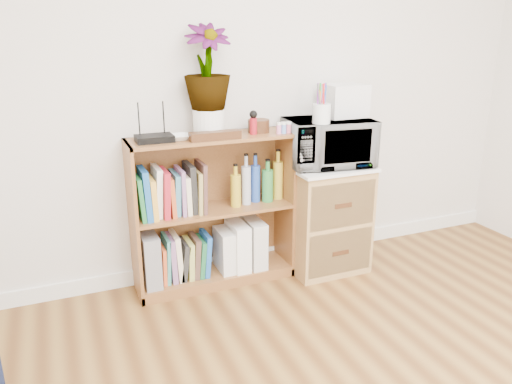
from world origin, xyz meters
TOP-DOWN VIEW (x-y plane):
  - skirting_board at (0.00, 2.24)m, footprint 4.00×0.02m
  - bookshelf at (-0.35, 2.10)m, footprint 1.00×0.30m
  - wicker_unit at (0.40, 2.02)m, footprint 0.50×0.45m
  - microwave at (0.40, 2.02)m, footprint 0.58×0.43m
  - pen_cup at (0.28, 1.91)m, footprint 0.11×0.11m
  - small_appliance at (0.53, 2.07)m, footprint 0.26×0.22m
  - router at (-0.69, 2.08)m, footprint 0.21×0.14m
  - white_bowl at (-0.55, 2.07)m, footprint 0.13×0.13m
  - plant_pot at (-0.36, 2.12)m, footprint 0.19×0.19m
  - potted_plant at (-0.36, 2.12)m, footprint 0.27×0.27m
  - trinket_box at (-0.36, 2.00)m, footprint 0.30×0.07m
  - kokeshi_doll at (-0.10, 2.06)m, footprint 0.04×0.04m
  - wooden_bowl at (-0.04, 2.11)m, footprint 0.13×0.13m
  - paint_jars at (0.08, 2.01)m, footprint 0.10×0.04m
  - file_box at (-0.76, 2.10)m, footprint 0.10×0.26m
  - magazine_holder_left at (-0.29, 2.09)m, footprint 0.09×0.22m
  - magazine_holder_mid at (-0.19, 2.09)m, footprint 0.10×0.25m
  - magazine_holder_right at (-0.08, 2.09)m, footprint 0.10×0.25m
  - cookbooks at (-0.61, 2.10)m, footprint 0.41×0.20m
  - liquor_bottles at (-0.05, 2.10)m, footprint 0.37×0.07m
  - lower_books at (-0.55, 2.10)m, footprint 0.31×0.19m

SIDE VIEW (x-z plane):
  - skirting_board at x=0.00m, z-range 0.00..0.10m
  - lower_books at x=-0.55m, z-range 0.05..0.35m
  - magazine_holder_left at x=-0.29m, z-range 0.07..0.34m
  - magazine_holder_mid at x=-0.19m, z-range 0.07..0.38m
  - magazine_holder_right at x=-0.08m, z-range 0.07..0.38m
  - file_box at x=-0.76m, z-range 0.07..0.40m
  - wicker_unit at x=0.40m, z-range 0.00..0.70m
  - bookshelf at x=-0.35m, z-range 0.00..0.95m
  - cookbooks at x=-0.61m, z-range 0.48..0.79m
  - liquor_bottles at x=-0.05m, z-range 0.49..0.80m
  - microwave at x=0.40m, z-range 0.72..1.02m
  - white_bowl at x=-0.55m, z-range 0.95..0.98m
  - router at x=-0.69m, z-range 0.95..0.99m
  - trinket_box at x=-0.36m, z-range 0.95..1.00m
  - paint_jars at x=0.08m, z-range 0.95..1.00m
  - wooden_bowl at x=-0.04m, z-range 0.95..1.03m
  - kokeshi_doll at x=-0.10m, z-range 0.95..1.05m
  - plant_pot at x=-0.36m, z-range 0.95..1.11m
  - pen_cup at x=0.28m, z-range 1.02..1.13m
  - small_appliance at x=0.53m, z-range 1.02..1.22m
  - potted_plant at x=-0.36m, z-range 1.11..1.59m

